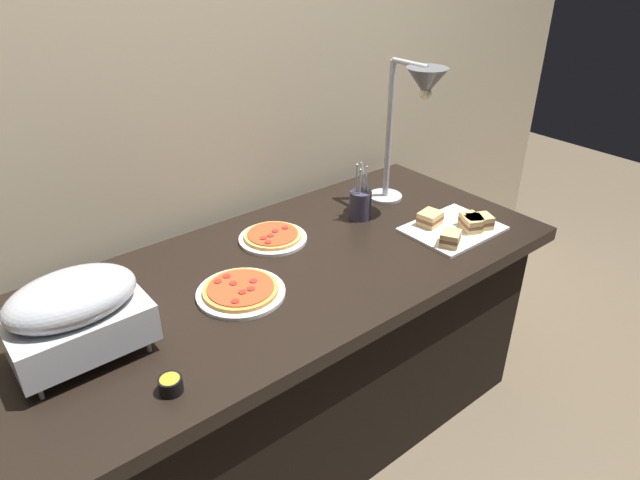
# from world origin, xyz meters

# --- Properties ---
(ground_plane) EXTENTS (8.00, 8.00, 0.00)m
(ground_plane) POSITION_xyz_m (0.00, 0.00, 0.00)
(ground_plane) COLOR brown
(back_wall) EXTENTS (4.40, 0.04, 2.40)m
(back_wall) POSITION_xyz_m (0.00, 0.50, 1.20)
(back_wall) COLOR #C6B593
(back_wall) RESTS_ON ground_plane
(buffet_table) EXTENTS (1.90, 0.84, 0.76)m
(buffet_table) POSITION_xyz_m (0.00, 0.00, 0.39)
(buffet_table) COLOR black
(buffet_table) RESTS_ON ground_plane
(chafing_dish) EXTENTS (0.34, 0.23, 0.24)m
(chafing_dish) POSITION_xyz_m (-0.67, -0.02, 0.90)
(chafing_dish) COLOR #B7BABF
(chafing_dish) RESTS_ON buffet_table
(heat_lamp) EXTENTS (0.15, 0.31, 0.57)m
(heat_lamp) POSITION_xyz_m (0.64, 0.05, 1.20)
(heat_lamp) COLOR #B7BABF
(heat_lamp) RESTS_ON buffet_table
(pizza_plate_front) EXTENTS (0.27, 0.27, 0.03)m
(pizza_plate_front) POSITION_xyz_m (-0.21, -0.04, 0.77)
(pizza_plate_front) COLOR white
(pizza_plate_front) RESTS_ON buffet_table
(pizza_plate_center) EXTENTS (0.25, 0.25, 0.03)m
(pizza_plate_center) POSITION_xyz_m (0.07, 0.18, 0.77)
(pizza_plate_center) COLOR white
(pizza_plate_center) RESTS_ON buffet_table
(sandwich_platter) EXTENTS (0.34, 0.26, 0.06)m
(sandwich_platter) POSITION_xyz_m (0.63, -0.20, 0.78)
(sandwich_platter) COLOR white
(sandwich_platter) RESTS_ON buffet_table
(sauce_cup_near) EXTENTS (0.06, 0.06, 0.04)m
(sauce_cup_near) POSITION_xyz_m (-0.56, -0.29, 0.78)
(sauce_cup_near) COLOR black
(sauce_cup_near) RESTS_ON buffet_table
(utensil_holder) EXTENTS (0.08, 0.08, 0.23)m
(utensil_holder) POSITION_xyz_m (0.43, 0.11, 0.82)
(utensil_holder) COLOR #383347
(utensil_holder) RESTS_ON buffet_table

